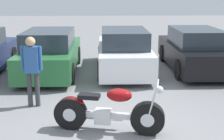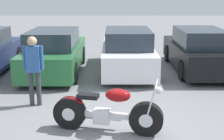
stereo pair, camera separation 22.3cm
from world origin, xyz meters
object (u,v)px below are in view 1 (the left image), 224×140
at_px(parked_car_green, 51,53).
at_px(parked_car_black, 193,51).
at_px(parked_car_white, 124,52).
at_px(motorcycle, 107,112).
at_px(person_standing, 32,65).

bearing_deg(parked_car_green, parked_car_black, 3.71).
bearing_deg(parked_car_white, parked_car_black, 3.24).
distance_m(motorcycle, parked_car_green, 5.17).
bearing_deg(parked_car_white, motorcycle, -97.72).
relative_size(parked_car_black, person_standing, 2.54).
bearing_deg(motorcycle, parked_car_green, 111.69).
bearing_deg(parked_car_black, person_standing, -144.76).
height_order(parked_car_green, parked_car_white, same).
bearing_deg(parked_car_green, parked_car_white, 4.17).
distance_m(parked_car_green, parked_car_black, 5.18).
bearing_deg(motorcycle, parked_car_black, 57.57).
bearing_deg(person_standing, parked_car_white, 53.95).
relative_size(motorcycle, person_standing, 1.30).
height_order(parked_car_green, parked_car_black, same).
bearing_deg(parked_car_black, parked_car_white, -176.76).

